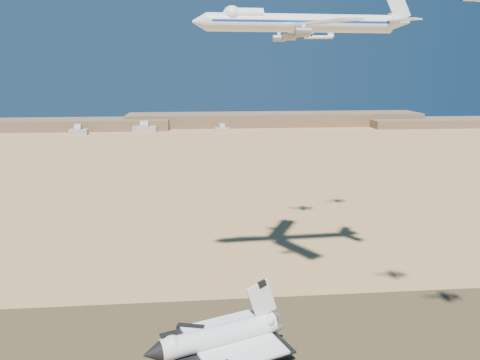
{
  "coord_description": "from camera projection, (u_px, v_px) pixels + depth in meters",
  "views": [
    {
      "loc": [
        6.99,
        -128.38,
        81.13
      ],
      "look_at": [
        19.7,
        8.0,
        48.25
      ],
      "focal_mm": 35.0,
      "sensor_mm": 36.0,
      "label": 1
    }
  ],
  "objects": [
    {
      "name": "ground",
      "position": [
        178.0,
        341.0,
        142.6
      ],
      "size": [
        1200.0,
        1200.0,
        0.0
      ],
      "primitive_type": "plane",
      "color": "#AB824C",
      "rests_on": "ground"
    },
    {
      "name": "runway",
      "position": [
        178.0,
        341.0,
        142.59
      ],
      "size": [
        600.0,
        50.0,
        0.06
      ],
      "primitive_type": "cube",
      "color": "#4A3C25",
      "rests_on": "ground"
    },
    {
      "name": "ridgeline",
      "position": [
        238.0,
        122.0,
        657.24
      ],
      "size": [
        960.0,
        90.0,
        18.0
      ],
      "color": "brown",
      "rests_on": "ground"
    },
    {
      "name": "hangars",
      "position": [
        141.0,
        129.0,
        598.91
      ],
      "size": [
        200.5,
        29.5,
        30.0
      ],
      "color": "#A0998E",
      "rests_on": "ground"
    },
    {
      "name": "shuttle",
      "position": [
        219.0,
        338.0,
        134.04
      ],
      "size": [
        43.02,
        35.33,
        20.92
      ],
      "rotation": [
        0.0,
        0.0,
        0.36
      ],
      "color": "silver",
      "rests_on": "runway"
    },
    {
      "name": "carrier_747",
      "position": [
        294.0,
        23.0,
        153.2
      ],
      "size": [
        73.75,
        57.2,
        18.39
      ],
      "rotation": [
        0.0,
        0.0,
        0.05
      ],
      "color": "white"
    },
    {
      "name": "chase_jet_c",
      "position": [
        317.0,
        37.0,
        202.77
      ],
      "size": [
        15.66,
        8.62,
        3.91
      ],
      "rotation": [
        0.0,
        0.0,
        -0.12
      ],
      "color": "white"
    },
    {
      "name": "chase_jet_d",
      "position": [
        366.0,
        23.0,
        212.19
      ],
      "size": [
        13.91,
        7.81,
        3.49
      ],
      "rotation": [
        0.0,
        0.0,
        0.18
      ],
      "color": "white"
    }
  ]
}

